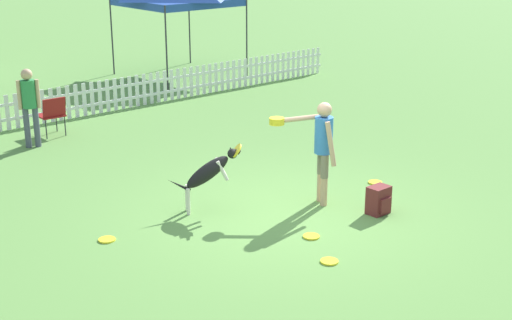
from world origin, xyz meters
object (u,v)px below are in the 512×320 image
at_px(frisbee_near_handler, 329,261).
at_px(backpack_on_grass, 379,200).
at_px(frisbee_midfield, 375,182).
at_px(spectator_standing, 29,101).
at_px(handler_person, 320,141).
at_px(folding_chair_blue_left, 52,113).
at_px(frisbee_far_scatter, 107,240).
at_px(frisbee_near_dog, 311,236).
at_px(leaping_dog, 209,172).

xyz_separation_m(frisbee_near_handler, backpack_on_grass, (1.76, 0.64, 0.20)).
xyz_separation_m(frisbee_midfield, backpack_on_grass, (-1.01, -0.90, 0.20)).
bearing_deg(frisbee_near_handler, spectator_standing, 95.12).
height_order(handler_person, frisbee_near_handler, handler_person).
bearing_deg(folding_chair_blue_left, handler_person, 104.07).
bearing_deg(frisbee_midfield, frisbee_near_handler, -150.90).
relative_size(frisbee_midfield, frisbee_far_scatter, 1.00).
distance_m(frisbee_near_dog, frisbee_midfield, 2.53).
bearing_deg(frisbee_midfield, leaping_dog, 163.30).
distance_m(handler_person, leaping_dog, 1.75).
xyz_separation_m(frisbee_near_handler, frisbee_near_dog, (0.38, 0.70, 0.00)).
relative_size(handler_person, frisbee_near_handler, 6.87).
xyz_separation_m(frisbee_near_dog, frisbee_midfield, (2.39, 0.84, 0.00)).
relative_size(frisbee_midfield, spectator_standing, 0.15).
xyz_separation_m(backpack_on_grass, folding_chair_blue_left, (-1.77, 7.10, 0.28)).
distance_m(frisbee_midfield, backpack_on_grass, 1.37).
bearing_deg(backpack_on_grass, leaping_dog, 136.44).
height_order(leaping_dog, spectator_standing, spectator_standing).
distance_m(leaping_dog, frisbee_near_handler, 2.48).
relative_size(handler_person, frisbee_midfield, 6.87).
xyz_separation_m(frisbee_near_dog, folding_chair_blue_left, (-0.39, 7.05, 0.48)).
distance_m(frisbee_near_handler, frisbee_near_dog, 0.80).
height_order(backpack_on_grass, folding_chair_blue_left, folding_chair_blue_left).
distance_m(leaping_dog, spectator_standing, 4.95).
bearing_deg(leaping_dog, frisbee_near_dog, 45.92).
relative_size(frisbee_near_dog, backpack_on_grass, 0.55).
relative_size(leaping_dog, frisbee_near_dog, 4.46).
bearing_deg(frisbee_far_scatter, frisbee_near_handler, -53.84).
distance_m(frisbee_far_scatter, backpack_on_grass, 4.02).
bearing_deg(leaping_dog, folding_chair_blue_left, -150.38).
xyz_separation_m(handler_person, leaping_dog, (-1.48, 0.86, -0.38)).
height_order(frisbee_far_scatter, spectator_standing, spectator_standing).
relative_size(frisbee_near_handler, backpack_on_grass, 0.55).
distance_m(backpack_on_grass, spectator_standing, 7.13).
bearing_deg(frisbee_near_dog, frisbee_near_handler, -118.55).
bearing_deg(spectator_standing, folding_chair_blue_left, -123.60).
distance_m(folding_chair_blue_left, spectator_standing, 0.89).
xyz_separation_m(leaping_dog, spectator_standing, (-0.57, 4.91, 0.30)).
bearing_deg(leaping_dog, handler_person, 90.47).
bearing_deg(backpack_on_grass, spectator_standing, 109.89).
bearing_deg(handler_person, frisbee_near_handler, 168.41).
relative_size(frisbee_near_handler, folding_chair_blue_left, 0.28).
bearing_deg(frisbee_far_scatter, backpack_on_grass, -27.22).
bearing_deg(frisbee_near_handler, leaping_dog, 92.11).
bearing_deg(leaping_dog, frisbee_near_handler, 32.58).
distance_m(frisbee_near_handler, folding_chair_blue_left, 7.76).
height_order(handler_person, frisbee_midfield, handler_person).
bearing_deg(frisbee_far_scatter, frisbee_midfield, -11.58).
distance_m(handler_person, backpack_on_grass, 1.26).
bearing_deg(frisbee_near_handler, frisbee_far_scatter, 126.16).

